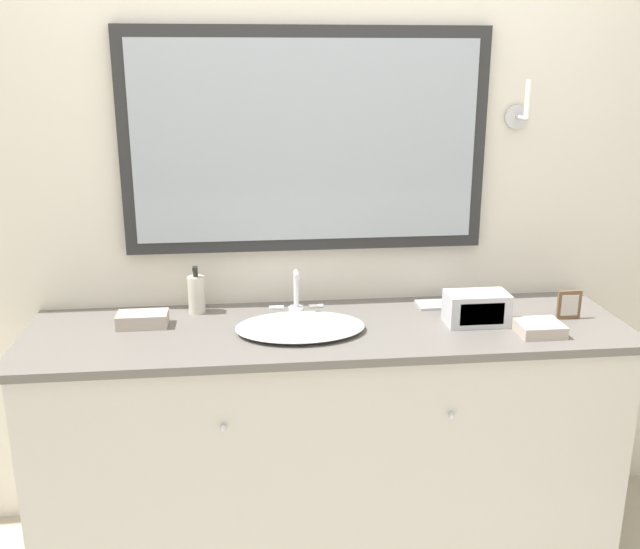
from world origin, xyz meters
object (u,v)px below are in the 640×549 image
(soap_bottle, at_px, (197,294))
(appliance_box, at_px, (477,309))
(picture_frame, at_px, (569,305))
(sink_basin, at_px, (300,326))

(soap_bottle, distance_m, appliance_box, 1.05)
(soap_bottle, xyz_separation_m, appliance_box, (1.02, -0.24, -0.01))
(appliance_box, height_order, picture_frame, appliance_box)
(sink_basin, distance_m, soap_bottle, 0.45)
(appliance_box, distance_m, picture_frame, 0.36)
(appliance_box, bearing_deg, soap_bottle, 166.80)
(sink_basin, distance_m, appliance_box, 0.65)
(sink_basin, height_order, soap_bottle, soap_bottle)
(sink_basin, height_order, appliance_box, sink_basin)
(soap_bottle, xyz_separation_m, picture_frame, (1.38, -0.23, -0.02))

